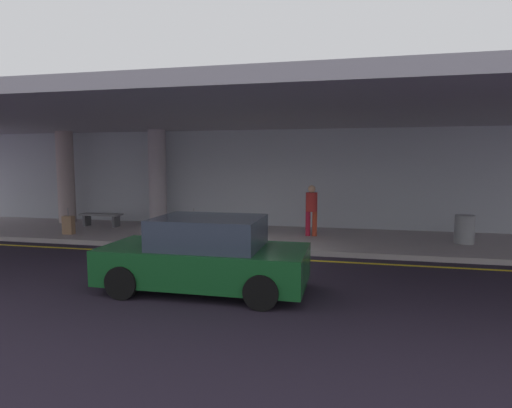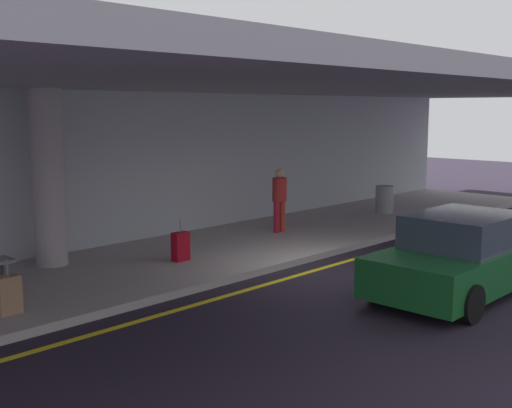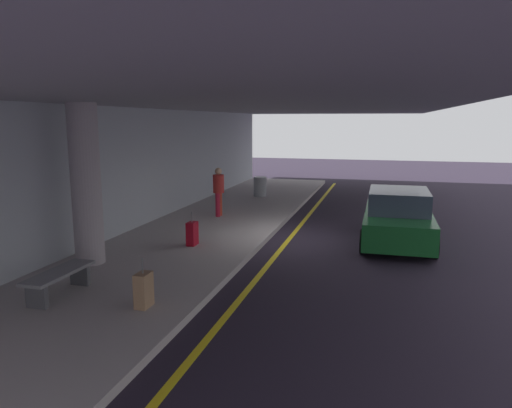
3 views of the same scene
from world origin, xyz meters
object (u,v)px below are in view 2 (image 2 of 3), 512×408
suitcase_upright_primary (9,295)px  suitcase_upright_secondary (181,246)px  support_column_left_mid (48,178)px  car_dark_green (461,257)px  traveler_with_luggage (280,196)px  trash_bin_steel (384,199)px

suitcase_upright_primary → suitcase_upright_secondary: same height
support_column_left_mid → car_dark_green: 8.30m
support_column_left_mid → traveler_with_luggage: (5.97, -1.05, -0.86)m
suitcase_upright_primary → traveler_with_luggage: bearing=-14.0°
suitcase_upright_primary → suitcase_upright_secondary: size_ratio=1.00×
suitcase_upright_primary → trash_bin_steel: size_ratio=1.06×
car_dark_green → suitcase_upright_secondary: bearing=109.8°
traveler_with_luggage → suitcase_upright_primary: 8.22m
car_dark_green → suitcase_upright_secondary: size_ratio=4.56×
suitcase_upright_secondary → support_column_left_mid: bearing=140.7°
car_dark_green → trash_bin_steel: 8.38m
suitcase_upright_secondary → trash_bin_steel: (8.48, 0.35, 0.11)m
traveler_with_luggage → trash_bin_steel: (4.61, -0.27, -0.54)m
suitcase_upright_primary → trash_bin_steel: bearing=-18.8°
traveler_with_luggage → suitcase_upright_primary: traveler_with_luggage is taller
car_dark_green → traveler_with_luggage: 6.12m
support_column_left_mid → suitcase_upright_primary: 3.60m
car_dark_green → suitcase_upright_secondary: (-2.27, 5.27, -0.25)m
traveler_with_luggage → trash_bin_steel: bearing=-11.2°
traveler_with_luggage → trash_bin_steel: size_ratio=1.98×
support_column_left_mid → suitcase_upright_secondary: bearing=-38.6°
car_dark_green → traveler_with_luggage: (1.60, 5.90, 0.40)m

